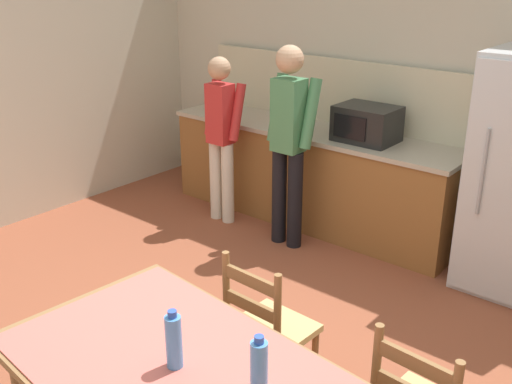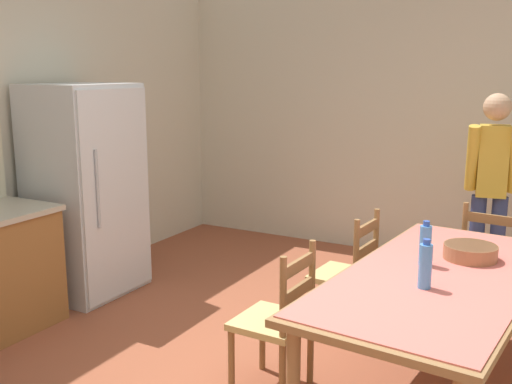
{
  "view_description": "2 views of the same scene",
  "coord_description": "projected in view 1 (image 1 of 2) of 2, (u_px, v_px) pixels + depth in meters",
  "views": [
    {
      "loc": [
        1.89,
        -2.15,
        2.35
      ],
      "look_at": [
        0.08,
        0.02,
        1.24
      ],
      "focal_mm": 42.0,
      "sensor_mm": 36.0,
      "label": 1
    },
    {
      "loc": [
        -2.78,
        -1.44,
        1.9
      ],
      "look_at": [
        -0.01,
        0.08,
        1.24
      ],
      "focal_mm": 42.0,
      "sensor_mm": 36.0,
      "label": 2
    }
  ],
  "objects": [
    {
      "name": "wall_back",
      "position": [
        454.0,
        76.0,
        4.9
      ],
      "size": [
        6.52,
        0.12,
        2.9
      ],
      "primitive_type": "cube",
      "color": "beige",
      "rests_on": "ground"
    },
    {
      "name": "kitchen_counter",
      "position": [
        310.0,
        175.0,
        5.61
      ],
      "size": [
        2.89,
        0.66,
        0.9
      ],
      "color": "brown",
      "rests_on": "ground"
    },
    {
      "name": "counter_splashback",
      "position": [
        332.0,
        91.0,
        5.56
      ],
      "size": [
        2.85,
        0.03,
        0.6
      ],
      "primitive_type": "cube",
      "color": "beige",
      "rests_on": "kitchen_counter"
    },
    {
      "name": "microwave",
      "position": [
        367.0,
        124.0,
        5.04
      ],
      "size": [
        0.5,
        0.39,
        0.3
      ],
      "color": "black",
      "rests_on": "kitchen_counter"
    },
    {
      "name": "bottle_near_centre",
      "position": [
        174.0,
        341.0,
        2.48
      ],
      "size": [
        0.07,
        0.07,
        0.27
      ],
      "color": "#4C8ED6",
      "rests_on": "dining_table"
    },
    {
      "name": "bottle_off_centre",
      "position": [
        259.0,
        368.0,
        2.31
      ],
      "size": [
        0.07,
        0.07,
        0.27
      ],
      "color": "#4C8ED6",
      "rests_on": "dining_table"
    },
    {
      "name": "chair_side_far_left",
      "position": [
        267.0,
        330.0,
        3.29
      ],
      "size": [
        0.43,
        0.42,
        0.91
      ],
      "rotation": [
        0.0,
        0.0,
        3.1
      ],
      "color": "olive",
      "rests_on": "ground"
    },
    {
      "name": "person_at_sink",
      "position": [
        221.0,
        132.0,
        5.46
      ],
      "size": [
        0.39,
        0.27,
        1.55
      ],
      "rotation": [
        0.0,
        0.0,
        1.57
      ],
      "color": "silver",
      "rests_on": "ground"
    },
    {
      "name": "person_at_counter",
      "position": [
        289.0,
        137.0,
        4.95
      ],
      "size": [
        0.43,
        0.3,
        1.72
      ],
      "rotation": [
        0.0,
        0.0,
        1.57
      ],
      "color": "black",
      "rests_on": "ground"
    }
  ]
}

